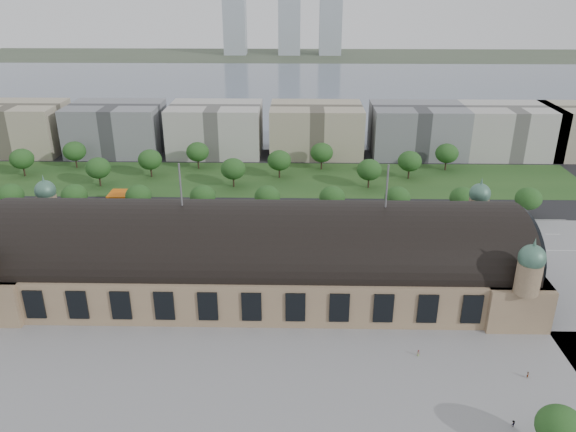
{
  "coord_description": "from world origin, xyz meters",
  "views": [
    {
      "loc": [
        11.58,
        -139.95,
        83.32
      ],
      "look_at": [
        8.33,
        19.98,
        14.0
      ],
      "focal_mm": 35.0,
      "sensor_mm": 36.0,
      "label": 1
    }
  ],
  "objects_px": {
    "petrol_station": "(133,195)",
    "pedestrian_4": "(513,424)",
    "traffic_car_3": "(159,219)",
    "parked_car_0": "(31,250)",
    "traffic_car_5": "(343,223)",
    "pedestrian_0": "(418,353)",
    "bus_west": "(274,235)",
    "traffic_car_2": "(61,239)",
    "bus_east": "(384,242)",
    "parked_car_1": "(109,250)",
    "parked_car_5": "(197,252)",
    "bus_mid": "(294,239)",
    "parked_car_6": "(207,251)",
    "parked_car_4": "(130,251)",
    "parked_car_3": "(121,246)",
    "pedestrian_1": "(528,375)",
    "traffic_car_6": "(530,243)",
    "parked_car_2": "(138,245)"
  },
  "relations": [
    {
      "from": "traffic_car_3",
      "to": "parked_car_3",
      "type": "relative_size",
      "value": 1.36
    },
    {
      "from": "petrol_station",
      "to": "pedestrian_1",
      "type": "relative_size",
      "value": 8.09
    },
    {
      "from": "petrol_station",
      "to": "pedestrian_4",
      "type": "relative_size",
      "value": 8.96
    },
    {
      "from": "bus_west",
      "to": "traffic_car_2",
      "type": "bearing_deg",
      "value": 96.54
    },
    {
      "from": "petrol_station",
      "to": "parked_car_2",
      "type": "relative_size",
      "value": 2.66
    },
    {
      "from": "traffic_car_6",
      "to": "bus_east",
      "type": "relative_size",
      "value": 0.44
    },
    {
      "from": "traffic_car_2",
      "to": "traffic_car_6",
      "type": "xyz_separation_m",
      "value": [
        157.78,
        0.59,
        0.06
      ]
    },
    {
      "from": "parked_car_3",
      "to": "pedestrian_4",
      "type": "distance_m",
      "value": 128.33
    },
    {
      "from": "traffic_car_3",
      "to": "pedestrian_1",
      "type": "relative_size",
      "value": 3.11
    },
    {
      "from": "bus_east",
      "to": "pedestrian_0",
      "type": "bearing_deg",
      "value": 179.8
    },
    {
      "from": "parked_car_5",
      "to": "bus_west",
      "type": "height_order",
      "value": "bus_west"
    },
    {
      "from": "parked_car_6",
      "to": "traffic_car_2",
      "type": "bearing_deg",
      "value": -120.4
    },
    {
      "from": "parked_car_1",
      "to": "parked_car_5",
      "type": "xyz_separation_m",
      "value": [
        28.79,
        -0.66,
        0.03
      ]
    },
    {
      "from": "parked_car_4",
      "to": "parked_car_5",
      "type": "xyz_separation_m",
      "value": [
        21.77,
        0.0,
        -0.08
      ]
    },
    {
      "from": "traffic_car_6",
      "to": "bus_west",
      "type": "distance_m",
      "value": 85.83
    },
    {
      "from": "traffic_car_5",
      "to": "parked_car_4",
      "type": "height_order",
      "value": "parked_car_4"
    },
    {
      "from": "pedestrian_1",
      "to": "bus_mid",
      "type": "bearing_deg",
      "value": 67.78
    },
    {
      "from": "parked_car_0",
      "to": "traffic_car_3",
      "type": "bearing_deg",
      "value": 89.75
    },
    {
      "from": "parked_car_0",
      "to": "pedestrian_0",
      "type": "height_order",
      "value": "pedestrian_0"
    },
    {
      "from": "traffic_car_5",
      "to": "parked_car_4",
      "type": "bearing_deg",
      "value": 106.89
    },
    {
      "from": "traffic_car_6",
      "to": "parked_car_0",
      "type": "distance_m",
      "value": 164.48
    },
    {
      "from": "parked_car_6",
      "to": "parked_car_2",
      "type": "bearing_deg",
      "value": -120.45
    },
    {
      "from": "pedestrian_0",
      "to": "bus_mid",
      "type": "bearing_deg",
      "value": 124.71
    },
    {
      "from": "petrol_station",
      "to": "parked_car_2",
      "type": "xyz_separation_m",
      "value": [
        12.53,
        -40.28,
        -2.19
      ]
    },
    {
      "from": "traffic_car_2",
      "to": "bus_mid",
      "type": "bearing_deg",
      "value": 97.0
    },
    {
      "from": "petrol_station",
      "to": "bus_east",
      "type": "distance_m",
      "value": 101.39
    },
    {
      "from": "traffic_car_2",
      "to": "parked_car_0",
      "type": "xyz_separation_m",
      "value": [
        -6.46,
        -8.17,
        0.08
      ]
    },
    {
      "from": "parked_car_2",
      "to": "bus_west",
      "type": "height_order",
      "value": "bus_west"
    },
    {
      "from": "traffic_car_2",
      "to": "bus_east",
      "type": "xyz_separation_m",
      "value": [
        108.78,
        -2.12,
        1.06
      ]
    },
    {
      "from": "parked_car_1",
      "to": "traffic_car_5",
      "type": "bearing_deg",
      "value": 70.28
    },
    {
      "from": "parked_car_1",
      "to": "pedestrian_4",
      "type": "xyz_separation_m",
      "value": [
        104.85,
        -74.58,
        0.09
      ]
    },
    {
      "from": "traffic_car_3",
      "to": "parked_car_0",
      "type": "xyz_separation_m",
      "value": [
        -35.92,
        -25.57,
        -0.0
      ]
    },
    {
      "from": "parked_car_6",
      "to": "bus_west",
      "type": "distance_m",
      "value": 23.63
    },
    {
      "from": "petrol_station",
      "to": "traffic_car_5",
      "type": "distance_m",
      "value": 84.03
    },
    {
      "from": "parked_car_5",
      "to": "traffic_car_6",
      "type": "bearing_deg",
      "value": 67.03
    },
    {
      "from": "traffic_car_5",
      "to": "parked_car_5",
      "type": "distance_m",
      "value": 54.38
    },
    {
      "from": "parked_car_2",
      "to": "bus_west",
      "type": "bearing_deg",
      "value": 58.77
    },
    {
      "from": "bus_west",
      "to": "parked_car_6",
      "type": "bearing_deg",
      "value": 120.58
    },
    {
      "from": "traffic_car_5",
      "to": "pedestrian_1",
      "type": "distance_m",
      "value": 90.29
    },
    {
      "from": "traffic_car_3",
      "to": "traffic_car_5",
      "type": "relative_size",
      "value": 1.32
    },
    {
      "from": "parked_car_2",
      "to": "bus_east",
      "type": "distance_m",
      "value": 81.4
    },
    {
      "from": "traffic_car_2",
      "to": "parked_car_3",
      "type": "bearing_deg",
      "value": 85.73
    },
    {
      "from": "traffic_car_6",
      "to": "parked_car_2",
      "type": "relative_size",
      "value": 1.05
    },
    {
      "from": "traffic_car_6",
      "to": "parked_car_5",
      "type": "distance_m",
      "value": 110.61
    },
    {
      "from": "parked_car_4",
      "to": "bus_mid",
      "type": "relative_size",
      "value": 0.45
    },
    {
      "from": "parked_car_6",
      "to": "pedestrian_4",
      "type": "bearing_deg",
      "value": 22.72
    },
    {
      "from": "parked_car_3",
      "to": "bus_mid",
      "type": "distance_m",
      "value": 57.56
    },
    {
      "from": "traffic_car_6",
      "to": "bus_east",
      "type": "height_order",
      "value": "bus_east"
    },
    {
      "from": "traffic_car_3",
      "to": "parked_car_0",
      "type": "bearing_deg",
      "value": 130.01
    },
    {
      "from": "petrol_station",
      "to": "parked_car_6",
      "type": "xyz_separation_m",
      "value": [
        35.91,
        -43.89,
        -2.2
      ]
    }
  ]
}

